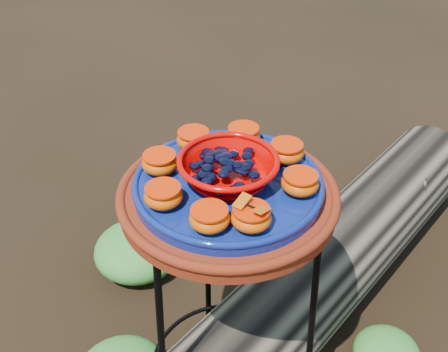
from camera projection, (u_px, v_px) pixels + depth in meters
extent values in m
cylinder|color=maroon|center=(228.00, 198.00, 1.17)|extent=(0.45, 0.45, 0.04)
cylinder|color=#011145|center=(228.00, 186.00, 1.15)|extent=(0.39, 0.39, 0.03)
ellipsoid|color=#D54202|center=(251.00, 218.00, 1.02)|extent=(0.08, 0.08, 0.04)
ellipsoid|color=#D54202|center=(300.00, 183.00, 1.10)|extent=(0.08, 0.08, 0.04)
ellipsoid|color=#D54202|center=(286.00, 152.00, 1.19)|extent=(0.08, 0.08, 0.04)
ellipsoid|color=#D54202|center=(243.00, 136.00, 1.24)|extent=(0.08, 0.08, 0.04)
ellipsoid|color=#D54202|center=(194.00, 140.00, 1.23)|extent=(0.08, 0.08, 0.04)
ellipsoid|color=#D54202|center=(160.00, 163.00, 1.16)|extent=(0.08, 0.08, 0.04)
ellipsoid|color=#D54202|center=(163.00, 196.00, 1.07)|extent=(0.08, 0.08, 0.04)
ellipsoid|color=#D54202|center=(210.00, 218.00, 1.02)|extent=(0.08, 0.08, 0.04)
ellipsoid|color=#316D23|center=(387.00, 352.00, 1.65)|extent=(0.20, 0.20, 0.10)
ellipsoid|color=#316D23|center=(137.00, 249.00, 1.97)|extent=(0.31, 0.31, 0.15)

